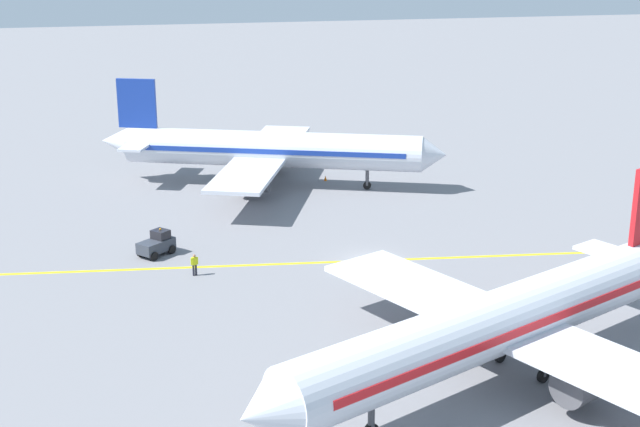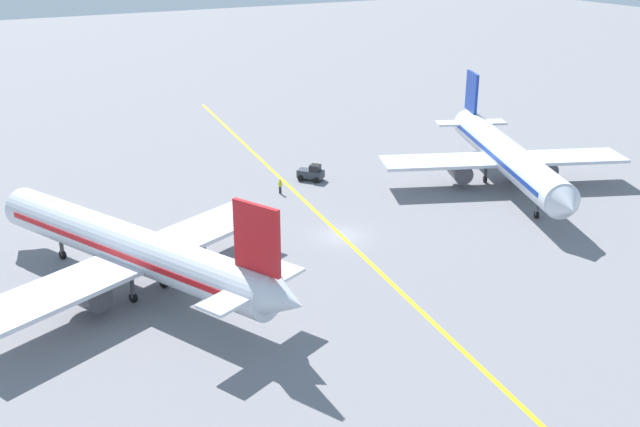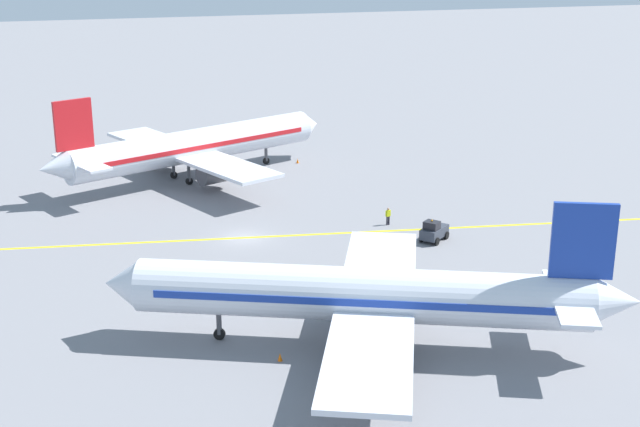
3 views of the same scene
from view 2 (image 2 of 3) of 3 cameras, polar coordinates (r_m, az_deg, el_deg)
name	(u,v)px [view 2 (image 2 of 3)]	position (r m, az deg, el deg)	size (l,w,h in m)	color
ground_plane	(341,236)	(72.42, 1.64, -1.71)	(400.00, 400.00, 0.00)	slate
apron_yellow_centreline	(341,236)	(72.41, 1.64, -1.71)	(0.40, 120.00, 0.01)	yellow
airplane_at_gate	(505,155)	(87.41, 13.95, 4.32)	(27.96, 34.12, 10.60)	silver
airplane_adjacent_stand	(133,248)	(62.34, -14.09, -2.60)	(27.61, 33.51, 10.60)	silver
baggage_tug_dark	(311,173)	(87.78, -0.65, 3.11)	(3.11, 3.24, 2.11)	#333842
ground_crew_worker	(280,186)	(83.47, -3.06, 2.11)	(0.30, 0.57, 1.68)	#23232D
traffic_cone_near_nose	(544,199)	(84.66, 16.66, 1.04)	(0.32, 0.32, 0.55)	orange
traffic_cone_mid_apron	(61,241)	(74.71, -19.13, -1.97)	(0.32, 0.32, 0.55)	orange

